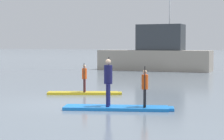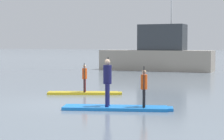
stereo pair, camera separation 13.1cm
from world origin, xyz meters
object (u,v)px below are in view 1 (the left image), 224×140
object	(u,v)px
paddler_child_solo	(84,77)
paddler_adult	(108,79)
paddleboard_far	(118,108)
paddler_child_front	(145,86)
paddleboard_near	(85,93)
fishing_boat_white_large	(156,53)

from	to	relation	value
paddler_child_solo	paddler_adult	xyz separation A→B (m)	(2.07, -3.32, 0.23)
paddleboard_far	paddler_child_front	xyz separation A→B (m)	(0.83, 0.16, 0.72)
paddleboard_near	paddler_adult	bearing A→B (deg)	-58.08
paddleboard_near	paddleboard_far	xyz separation A→B (m)	(2.39, -3.27, -0.00)
paddler_child_solo	paddleboard_near	bearing A→B (deg)	98.28
paddler_child_solo	paddler_adult	distance (m)	3.92
fishing_boat_white_large	paddler_adult	bearing A→B (deg)	-84.11
paddleboard_near	paddler_adult	distance (m)	4.03
paddleboard_near	fishing_boat_white_large	world-z (taller)	fishing_boat_white_large
paddleboard_far	fishing_boat_white_large	world-z (taller)	fishing_boat_white_large
paddler_adult	fishing_boat_white_large	bearing A→B (deg)	95.89
paddler_child_solo	paddler_child_front	bearing A→B (deg)	-43.94
paddler_child_solo	fishing_boat_white_large	world-z (taller)	fishing_boat_white_large
paddleboard_far	paddler_child_solo	bearing A→B (deg)	126.27
paddler_child_solo	paddleboard_far	world-z (taller)	paddler_child_solo
paddler_child_front	fishing_boat_white_large	xyz separation A→B (m)	(-3.07, 18.45, 0.56)
paddleboard_far	paddler_adult	distance (m)	0.97
paddleboard_far	paddler_child_front	size ratio (longest dim) A/B	2.74
paddler_child_solo	paddler_child_front	size ratio (longest dim) A/B	0.92
paddler_child_solo	paddler_adult	bearing A→B (deg)	-58.01
paddleboard_far	fishing_boat_white_large	bearing A→B (deg)	96.88
paddleboard_far	paddler_child_front	bearing A→B (deg)	10.70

